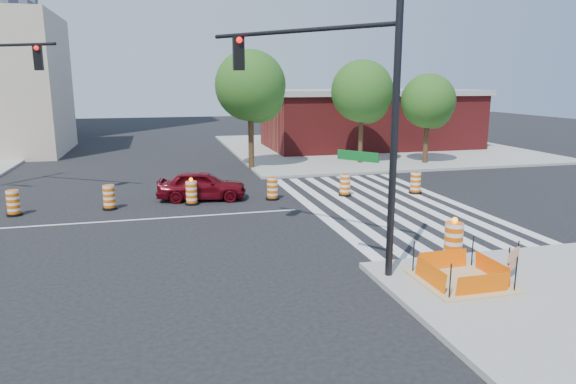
% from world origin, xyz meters
% --- Properties ---
extents(ground, '(120.00, 120.00, 0.00)m').
position_xyz_m(ground, '(0.00, 0.00, 0.00)').
color(ground, black).
rests_on(ground, ground).
extents(sidewalk_ne, '(22.00, 22.00, 0.15)m').
position_xyz_m(sidewalk_ne, '(18.00, 18.00, 0.07)').
color(sidewalk_ne, gray).
rests_on(sidewalk_ne, ground).
extents(crosswalk_east, '(6.75, 13.50, 0.01)m').
position_xyz_m(crosswalk_east, '(10.95, 0.00, 0.01)').
color(crosswalk_east, silver).
rests_on(crosswalk_east, ground).
extents(lane_centerline, '(14.00, 0.12, 0.01)m').
position_xyz_m(lane_centerline, '(0.00, 0.00, 0.01)').
color(lane_centerline, silver).
rests_on(lane_centerline, ground).
extents(excavation_pit, '(2.20, 2.20, 0.90)m').
position_xyz_m(excavation_pit, '(9.00, -9.00, 0.22)').
color(excavation_pit, tan).
rests_on(excavation_pit, ground).
extents(brick_storefront, '(16.50, 8.50, 4.60)m').
position_xyz_m(brick_storefront, '(18.00, 18.00, 2.32)').
color(brick_storefront, maroon).
rests_on(brick_storefront, ground).
extents(red_coupe, '(4.13, 2.17, 1.34)m').
position_xyz_m(red_coupe, '(3.42, 2.87, 0.67)').
color(red_coupe, '#5A0710').
rests_on(red_coupe, ground).
extents(signal_pole_se, '(3.99, 5.04, 8.32)m').
position_xyz_m(signal_pole_se, '(6.33, -6.70, 5.09)').
color(signal_pole_se, black).
rests_on(signal_pole_se, ground).
extents(pit_drum, '(0.65, 0.65, 1.28)m').
position_xyz_m(pit_drum, '(9.70, -7.46, 0.68)').
color(pit_drum, black).
rests_on(pit_drum, ground).
extents(barricade, '(0.69, 0.49, 0.95)m').
position_xyz_m(barricade, '(10.42, -9.12, 0.67)').
color(barricade, '#EA5B04').
rests_on(barricade, ground).
extents(tree_north_c, '(4.16, 4.16, 7.08)m').
position_xyz_m(tree_north_c, '(7.11, 10.35, 4.75)').
color(tree_north_c, '#382314').
rests_on(tree_north_c, ground).
extents(tree_north_d, '(3.87, 3.87, 6.58)m').
position_xyz_m(tree_north_d, '(14.19, 10.46, 4.42)').
color(tree_north_d, '#382314').
rests_on(tree_north_d, ground).
extents(tree_north_e, '(3.41, 3.37, 5.73)m').
position_xyz_m(tree_north_e, '(18.19, 9.38, 3.84)').
color(tree_north_e, '#382314').
rests_on(tree_north_e, ground).
extents(median_drum_2, '(0.60, 0.60, 1.02)m').
position_xyz_m(median_drum_2, '(-4.07, 1.89, 0.48)').
color(median_drum_2, black).
rests_on(median_drum_2, ground).
extents(median_drum_3, '(0.60, 0.60, 1.02)m').
position_xyz_m(median_drum_3, '(-0.47, 2.00, 0.48)').
color(median_drum_3, black).
rests_on(median_drum_3, ground).
extents(median_drum_4, '(0.60, 0.60, 1.18)m').
position_xyz_m(median_drum_4, '(2.91, 2.03, 0.49)').
color(median_drum_4, black).
rests_on(median_drum_4, ground).
extents(median_drum_5, '(0.60, 0.60, 1.02)m').
position_xyz_m(median_drum_5, '(6.50, 2.10, 0.48)').
color(median_drum_5, black).
rests_on(median_drum_5, ground).
extents(median_drum_6, '(0.60, 0.60, 1.02)m').
position_xyz_m(median_drum_6, '(9.95, 2.02, 0.48)').
color(median_drum_6, black).
rests_on(median_drum_6, ground).
extents(median_drum_7, '(0.60, 0.60, 1.02)m').
position_xyz_m(median_drum_7, '(13.37, 1.65, 0.48)').
color(median_drum_7, black).
rests_on(median_drum_7, ground).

